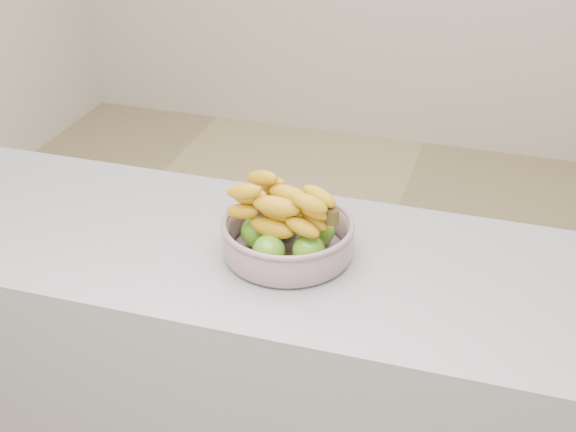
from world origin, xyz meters
name	(u,v)px	position (x,y,z in m)	size (l,w,h in m)	color
ground	(333,371)	(0.00, 0.00, 0.00)	(4.00, 4.00, 0.00)	tan
counter	(272,401)	(0.00, -0.66, 0.45)	(2.00, 0.60, 0.90)	gray
fruit_bowl	(288,233)	(0.04, -0.66, 0.96)	(0.29, 0.29, 0.17)	#97A6B6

